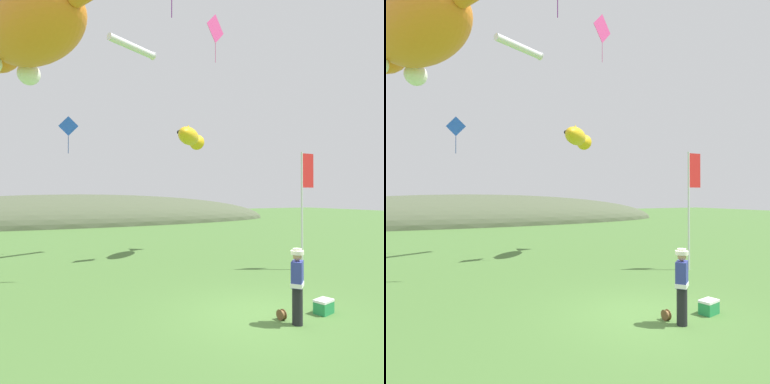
% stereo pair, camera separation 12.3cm
% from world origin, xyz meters
% --- Properties ---
extents(ground_plane, '(120.00, 120.00, 0.00)m').
position_xyz_m(ground_plane, '(0.00, 0.00, 0.00)').
color(ground_plane, '#477033').
extents(distant_hill_ridge, '(48.49, 14.84, 6.33)m').
position_xyz_m(distant_hill_ridge, '(0.00, 33.03, 0.00)').
color(distant_hill_ridge, '#4C563D').
rests_on(distant_hill_ridge, ground).
extents(festival_attendant, '(0.49, 0.47, 1.77)m').
position_xyz_m(festival_attendant, '(0.42, -0.81, 0.95)').
color(festival_attendant, black).
rests_on(festival_attendant, ground).
extents(kite_spool, '(0.12, 0.26, 0.26)m').
position_xyz_m(kite_spool, '(0.29, -0.41, 0.13)').
color(kite_spool, olive).
rests_on(kite_spool, ground).
extents(picnic_cooler, '(0.55, 0.44, 0.36)m').
position_xyz_m(picnic_cooler, '(1.57, -0.51, 0.18)').
color(picnic_cooler, '#268C4C').
rests_on(picnic_cooler, ground).
extents(festival_banner_pole, '(0.66, 0.08, 4.79)m').
position_xyz_m(festival_banner_pole, '(4.96, 3.67, 3.14)').
color(festival_banner_pole, silver).
rests_on(festival_banner_pole, ground).
extents(kite_giant_cat, '(4.65, 8.06, 2.65)m').
position_xyz_m(kite_giant_cat, '(-5.42, 5.71, 8.43)').
color(kite_giant_cat, orange).
extents(kite_fish_windsock, '(2.71, 3.10, 1.00)m').
position_xyz_m(kite_fish_windsock, '(2.32, 9.05, 6.05)').
color(kite_fish_windsock, gold).
extents(kite_tube_streamer, '(2.81, 1.63, 0.44)m').
position_xyz_m(kite_tube_streamer, '(-0.53, 9.77, 10.50)').
color(kite_tube_streamer, white).
extents(kite_diamond_pink, '(1.22, 0.60, 2.25)m').
position_xyz_m(kite_diamond_pink, '(2.55, 6.81, 10.75)').
color(kite_diamond_pink, '#E53F8C').
extents(kite_diamond_blue, '(0.96, 0.39, 1.92)m').
position_xyz_m(kite_diamond_blue, '(-3.42, 11.60, 6.57)').
color(kite_diamond_blue, blue).
extents(kite_diamond_red, '(0.96, 0.08, 1.86)m').
position_xyz_m(kite_diamond_red, '(-5.47, 10.48, 10.81)').
color(kite_diamond_red, red).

